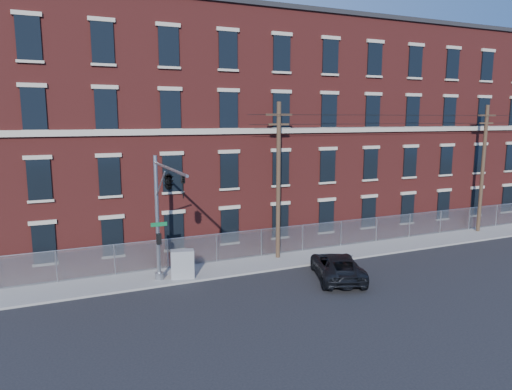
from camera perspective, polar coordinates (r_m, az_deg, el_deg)
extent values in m
plane|color=black|center=(25.20, 4.27, -11.81)|extent=(140.00, 140.00, 0.00)
cube|color=gray|center=(35.72, 17.74, -5.74)|extent=(65.00, 3.00, 0.12)
cube|color=maroon|center=(41.71, 10.07, 7.73)|extent=(55.00, 14.00, 16.00)
cube|color=black|center=(42.28, 10.40, 18.83)|extent=(55.30, 14.30, 0.30)
cube|color=#A69D8B|center=(36.02, 16.37, 7.73)|extent=(55.00, 0.18, 0.35)
cube|color=black|center=(28.53, -24.52, -5.48)|extent=(1.20, 0.10, 2.20)
cube|color=black|center=(27.88, -25.02, 1.70)|extent=(1.20, 0.10, 2.20)
cube|color=black|center=(27.69, -25.57, 9.52)|extent=(1.20, 0.10, 2.20)
cube|color=black|center=(27.98, -26.11, 16.89)|extent=(1.20, 0.10, 2.20)
cube|color=black|center=(28.66, -17.16, -4.97)|extent=(1.20, 0.10, 2.20)
cube|color=black|center=(28.02, -17.51, 2.18)|extent=(1.20, 0.10, 2.20)
cube|color=black|center=(27.83, -17.90, 9.97)|extent=(1.20, 0.10, 2.20)
cube|color=black|center=(28.12, -18.29, 17.31)|extent=(1.20, 0.10, 2.20)
cube|color=black|center=(29.26, -10.00, -4.40)|extent=(1.20, 0.10, 2.20)
cube|color=black|center=(28.63, -10.20, 2.61)|extent=(1.20, 0.10, 2.20)
cube|color=black|center=(28.44, -10.43, 10.24)|extent=(1.20, 0.10, 2.20)
cube|color=black|center=(28.73, -10.65, 17.43)|extent=(1.20, 0.10, 2.20)
cube|color=black|center=(30.30, -3.24, -3.80)|extent=(1.20, 0.10, 2.20)
cube|color=black|center=(29.69, -3.30, 2.98)|extent=(1.20, 0.10, 2.20)
cube|color=black|center=(29.51, -3.37, 10.34)|extent=(1.20, 0.10, 2.20)
cube|color=black|center=(29.79, -3.44, 17.28)|extent=(1.20, 0.10, 2.20)
cube|color=black|center=(31.72, 2.99, -3.19)|extent=(1.20, 0.10, 2.20)
cube|color=black|center=(31.14, 3.05, 3.29)|extent=(1.20, 0.10, 2.20)
cube|color=black|center=(30.97, 3.11, 10.29)|extent=(1.20, 0.10, 2.20)
cube|color=black|center=(31.24, 3.17, 16.91)|extent=(1.20, 0.10, 2.20)
cube|color=black|center=(33.49, 8.62, -2.61)|extent=(1.20, 0.10, 2.20)
cube|color=black|center=(32.94, 8.77, 3.52)|extent=(1.20, 0.10, 2.20)
cube|color=black|center=(32.78, 8.94, 10.14)|extent=(1.20, 0.10, 2.20)
cube|color=black|center=(33.03, 9.10, 16.40)|extent=(1.20, 0.10, 2.20)
cube|color=black|center=(35.55, 13.63, -2.08)|extent=(1.20, 0.10, 2.20)
cube|color=black|center=(35.03, 13.86, 3.70)|extent=(1.20, 0.10, 2.20)
cube|color=black|center=(34.88, 14.10, 9.93)|extent=(1.20, 0.10, 2.20)
cube|color=black|center=(35.12, 14.35, 15.80)|extent=(1.20, 0.10, 2.20)
cube|color=black|center=(37.86, 18.06, -1.59)|extent=(1.20, 0.10, 2.20)
cube|color=black|center=(37.37, 18.34, 3.84)|extent=(1.20, 0.10, 2.20)
cube|color=black|center=(37.23, 18.65, 9.67)|extent=(1.20, 0.10, 2.20)
cube|color=black|center=(37.45, 18.94, 15.18)|extent=(1.20, 0.10, 2.20)
cube|color=black|center=(40.36, 21.96, -1.15)|extent=(1.20, 0.10, 2.20)
cube|color=black|center=(39.91, 22.28, 3.94)|extent=(1.20, 0.10, 2.20)
cube|color=black|center=(39.77, 22.62, 9.39)|extent=(1.20, 0.10, 2.20)
cube|color=black|center=(39.98, 22.95, 14.55)|extent=(1.20, 0.10, 2.20)
cube|color=black|center=(43.04, 25.39, -0.76)|extent=(1.20, 0.10, 2.20)
cube|color=black|center=(42.61, 25.73, 4.01)|extent=(1.20, 0.10, 2.20)
cube|color=black|center=(42.48, 26.10, 9.12)|extent=(1.20, 0.10, 2.20)
cube|color=black|center=(42.68, 26.45, 13.94)|extent=(1.20, 0.10, 2.20)
cube|color=black|center=(45.85, 28.41, -0.41)|extent=(1.20, 0.10, 2.20)
cube|color=black|center=(45.44, 28.76, 4.06)|extent=(1.20, 0.10, 2.20)
cube|color=#A5A8AD|center=(36.44, 16.47, -3.82)|extent=(59.00, 0.02, 1.80)
cylinder|color=#9EA0A5|center=(36.25, 16.54, -2.44)|extent=(59.00, 0.04, 0.04)
cylinder|color=#9EA0A5|center=(28.21, -23.26, -8.05)|extent=(0.06, 0.06, 1.85)
cylinder|color=#9EA0A5|center=(28.36, -16.93, -7.59)|extent=(0.06, 0.06, 1.85)
cylinder|color=#9EA0A5|center=(28.84, -10.75, -7.06)|extent=(0.06, 0.06, 1.85)
cylinder|color=#9EA0A5|center=(29.64, -4.86, -6.47)|extent=(0.06, 0.06, 1.85)
cylinder|color=#9EA0A5|center=(30.74, 0.66, -5.86)|extent=(0.06, 0.06, 1.85)
cylinder|color=#9EA0A5|center=(32.09, 5.74, -5.25)|extent=(0.06, 0.06, 1.85)
cylinder|color=#9EA0A5|center=(33.69, 10.37, -4.65)|extent=(0.06, 0.06, 1.85)
cylinder|color=#9EA0A5|center=(35.48, 14.54, -4.09)|extent=(0.06, 0.06, 1.85)
cylinder|color=#9EA0A5|center=(37.44, 18.30, -3.56)|extent=(0.06, 0.06, 1.85)
cylinder|color=#9EA0A5|center=(39.55, 21.66, -3.08)|extent=(0.06, 0.06, 1.85)
cylinder|color=#9EA0A5|center=(41.79, 24.67, -2.64)|extent=(0.06, 0.06, 1.85)
cylinder|color=#9EA0A5|center=(44.13, 27.36, -2.23)|extent=(0.06, 0.06, 1.85)
cylinder|color=#9EA0A5|center=(26.31, -12.00, -2.85)|extent=(0.22, 0.22, 7.00)
cylinder|color=#9EA0A5|center=(27.19, -11.76, -9.66)|extent=(0.50, 0.50, 0.40)
cylinder|color=#9EA0A5|center=(22.68, -10.59, 3.20)|extent=(0.14, 6.50, 0.14)
cylinder|color=#9EA0A5|center=(24.79, -11.60, 1.35)|extent=(0.08, 2.18, 1.56)
cube|color=#0C592D|center=(26.24, -11.80, -3.54)|extent=(0.90, 0.03, 0.22)
cube|color=black|center=(26.32, -11.81, -5.30)|extent=(0.25, 0.25, 0.60)
imported|color=black|center=(20.29, -8.90, 0.97)|extent=(0.16, 0.20, 1.00)
imported|color=black|center=(22.99, -10.69, 1.90)|extent=(0.53, 2.48, 1.00)
cylinder|color=#433221|center=(29.66, 2.76, 1.66)|extent=(0.28, 0.28, 10.00)
cube|color=#433221|center=(29.39, 2.82, 9.80)|extent=(1.80, 0.12, 0.12)
cube|color=#433221|center=(29.40, 2.81, 8.63)|extent=(1.40, 0.12, 0.12)
cylinder|color=#433221|center=(40.92, 26.01, 2.85)|extent=(0.28, 0.28, 10.00)
cube|color=#433221|center=(40.72, 26.44, 8.73)|extent=(1.80, 0.12, 0.12)
cube|color=#433221|center=(40.72, 26.37, 7.88)|extent=(1.40, 0.12, 0.12)
cylinder|color=black|center=(40.53, 26.76, 8.70)|extent=(40.00, 0.02, 0.02)
cylinder|color=black|center=(40.92, 26.11, 8.75)|extent=(40.00, 0.02, 0.02)
cylinder|color=black|center=(40.72, 26.37, 7.88)|extent=(40.00, 0.02, 0.02)
imported|color=black|center=(27.34, 9.89, -8.58)|extent=(4.13, 5.79, 1.47)
cube|color=gray|center=(26.99, -8.99, -8.36)|extent=(1.41, 0.92, 1.62)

